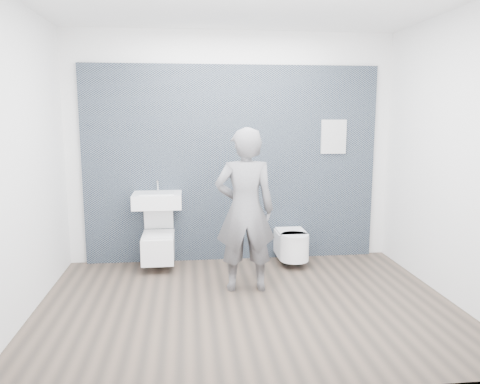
{
  "coord_description": "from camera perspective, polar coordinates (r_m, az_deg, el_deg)",
  "views": [
    {
      "loc": [
        -0.55,
        -4.25,
        1.81
      ],
      "look_at": [
        0.0,
        0.6,
        1.0
      ],
      "focal_mm": 35.0,
      "sensor_mm": 36.0,
      "label": 1
    }
  ],
  "objects": [
    {
      "name": "ground",
      "position": [
        4.65,
        0.85,
        -13.48
      ],
      "size": [
        4.0,
        4.0,
        0.0
      ],
      "primitive_type": "plane",
      "color": "#4F4034",
      "rests_on": "ground"
    },
    {
      "name": "toilet_square",
      "position": [
        5.65,
        -9.91,
        -6.4
      ],
      "size": [
        0.37,
        0.53,
        0.72
      ],
      "color": "white",
      "rests_on": "ground"
    },
    {
      "name": "visitor",
      "position": [
        4.78,
        0.62,
        -2.24
      ],
      "size": [
        0.63,
        0.43,
        1.69
      ],
      "primitive_type": "imported",
      "rotation": [
        0.0,
        0.0,
        3.1
      ],
      "color": "slate",
      "rests_on": "ground"
    },
    {
      "name": "room_shell",
      "position": [
        4.28,
        0.91,
        8.48
      ],
      "size": [
        4.0,
        4.0,
        4.0
      ],
      "color": "silver",
      "rests_on": "ground"
    },
    {
      "name": "toilet_rounded",
      "position": [
        5.75,
        6.38,
        -6.4
      ],
      "size": [
        0.35,
        0.59,
        0.32
      ],
      "color": "white",
      "rests_on": "ground"
    },
    {
      "name": "tile_wall",
      "position": [
        6.02,
        -0.94,
        -8.06
      ],
      "size": [
        3.6,
        0.06,
        2.4
      ],
      "primitive_type": "cube",
      "color": "black",
      "rests_on": "ground"
    },
    {
      "name": "washbasin",
      "position": [
        5.58,
        -10.04,
        -0.94
      ],
      "size": [
        0.57,
        0.42,
        0.42
      ],
      "color": "white",
      "rests_on": "ground"
    },
    {
      "name": "info_placard",
      "position": [
        6.23,
        10.88,
        -7.65
      ],
      "size": [
        0.31,
        0.03,
        0.42
      ],
      "primitive_type": "cube",
      "color": "white",
      "rests_on": "ground"
    }
  ]
}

